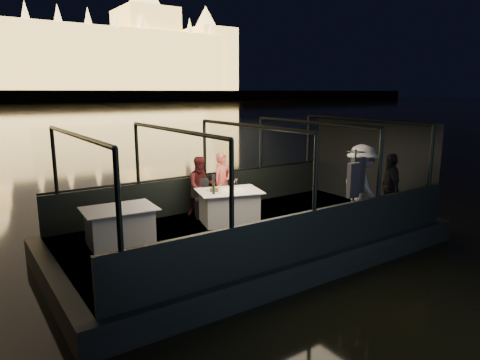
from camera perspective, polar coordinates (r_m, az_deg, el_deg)
boat_hull at (r=9.83m, az=1.33°, el=-9.28°), size 8.60×4.40×1.00m
boat_deck at (r=9.67m, az=1.35°, el=-6.62°), size 8.00×4.00×0.04m
gunwale_port at (r=11.16m, az=-4.64°, el=-1.64°), size 8.00×0.08×0.90m
gunwale_starboard at (r=8.06m, az=9.74°, el=-7.05°), size 8.00×0.08×0.90m
cabin_glass_port at (r=10.95m, az=-4.74°, el=4.22°), size 8.00×0.02×1.40m
cabin_glass_starboard at (r=7.77m, az=10.03°, el=1.01°), size 8.00×0.02×1.40m
cabin_roof_glass at (r=9.20m, az=1.42°, el=7.22°), size 8.00×4.00×0.02m
end_wall_fore at (r=7.80m, az=-23.28°, el=-3.13°), size 0.02×4.00×2.30m
end_wall_aft at (r=12.11m, az=16.96°, el=2.31°), size 0.02×4.00×2.30m
canopy_ribs at (r=9.36m, az=1.38°, el=0.19°), size 8.00×4.00×2.30m
dining_table_central at (r=10.02m, az=-1.45°, el=-3.55°), size 1.68×1.40×0.77m
dining_table_aft at (r=8.94m, az=-15.71°, el=-5.87°), size 1.48×1.12×0.75m
chair_port_left at (r=10.47m, az=-4.83°, el=-2.55°), size 0.56×0.56×0.92m
chair_port_right at (r=10.78m, az=-2.26°, el=-2.10°), size 0.49×0.49×0.98m
coat_stand at (r=9.26m, az=14.90°, el=-1.92°), size 0.57×0.48×1.86m
person_woman_coral at (r=10.92m, az=-2.35°, el=-0.30°), size 0.61×0.47×1.51m
person_man_maroon at (r=10.58m, az=-5.20°, el=-0.73°), size 0.83×0.72×1.47m
passenger_stripe at (r=9.88m, az=15.81°, el=-1.42°), size 1.04×1.38×1.89m
passenger_dark at (r=10.56m, az=19.37°, el=-0.82°), size 0.89×1.02×1.63m
wine_bottle at (r=9.57m, az=-3.54°, el=-1.02°), size 0.08×0.08×0.28m
bread_basket at (r=9.85m, az=-3.42°, el=-1.30°), size 0.24×0.24×0.08m
amber_candle at (r=10.01m, az=-1.01°, el=-1.07°), size 0.06×0.06×0.07m
plate_near at (r=10.23m, az=1.06°, el=-0.99°), size 0.28×0.28×0.02m
plate_far at (r=9.96m, az=-3.72°, el=-1.36°), size 0.29×0.29×0.02m
wine_glass_white at (r=9.67m, az=-2.72°, el=-1.21°), size 0.08×0.08×0.19m
wine_glass_red at (r=10.31m, az=-0.50°, el=-0.39°), size 0.08×0.08×0.19m
wine_glass_empty at (r=9.98m, az=-0.80°, el=-0.79°), size 0.09×0.09×0.21m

